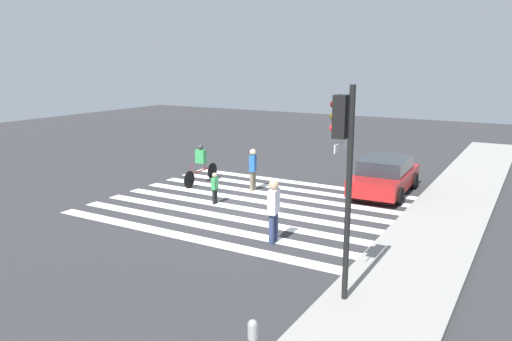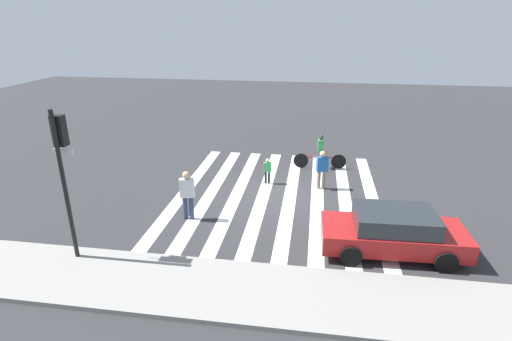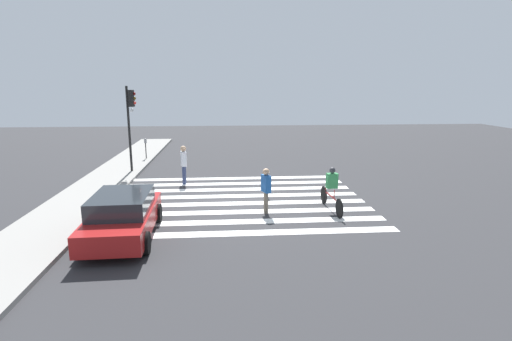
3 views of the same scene
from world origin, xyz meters
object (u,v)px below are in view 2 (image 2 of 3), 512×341
object	(u,v)px
pedestrian_child_with_backpack	(267,170)
pedestrian_adult_tall_backpack	(187,193)
traffic_light	(62,158)
car_parked_dark_suv	(393,232)
cyclist_far_lane	(320,151)
pedestrian_adult_yellow_jacket	(322,168)

from	to	relation	value
pedestrian_child_with_backpack	pedestrian_adult_tall_backpack	size ratio (longest dim) A/B	0.63
traffic_light	pedestrian_adult_tall_backpack	bearing A→B (deg)	-130.70
traffic_light	car_parked_dark_suv	distance (m)	9.68
traffic_light	car_parked_dark_suv	world-z (taller)	traffic_light
cyclist_far_lane	pedestrian_child_with_backpack	bearing A→B (deg)	41.29
traffic_light	pedestrian_child_with_backpack	size ratio (longest dim) A/B	4.00
traffic_light	pedestrian_adult_yellow_jacket	xyz separation A→B (m)	(-7.10, -6.26, -2.23)
cyclist_far_lane	pedestrian_adult_yellow_jacket	bearing A→B (deg)	87.86
traffic_light	pedestrian_adult_yellow_jacket	size ratio (longest dim) A/B	2.74
pedestrian_child_with_backpack	pedestrian_adult_tall_backpack	world-z (taller)	pedestrian_adult_tall_backpack
traffic_light	pedestrian_adult_tall_backpack	distance (m)	4.34
pedestrian_adult_yellow_jacket	cyclist_far_lane	bearing A→B (deg)	-107.44
pedestrian_adult_yellow_jacket	car_parked_dark_suv	bearing A→B (deg)	95.70
car_parked_dark_suv	cyclist_far_lane	bearing A→B (deg)	-74.60
pedestrian_adult_tall_backpack	car_parked_dark_suv	distance (m)	6.86
traffic_light	cyclist_far_lane	xyz separation A→B (m)	(-7.03, -8.69, -2.30)
pedestrian_child_with_backpack	car_parked_dark_suv	size ratio (longest dim) A/B	0.26
pedestrian_adult_tall_backpack	traffic_light	bearing A→B (deg)	37.03
cyclist_far_lane	car_parked_dark_suv	world-z (taller)	cyclist_far_lane
pedestrian_adult_tall_backpack	pedestrian_adult_yellow_jacket	bearing A→B (deg)	-156.07
pedestrian_child_with_backpack	pedestrian_adult_tall_backpack	bearing A→B (deg)	46.78
pedestrian_adult_yellow_jacket	pedestrian_child_with_backpack	world-z (taller)	pedestrian_adult_yellow_jacket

